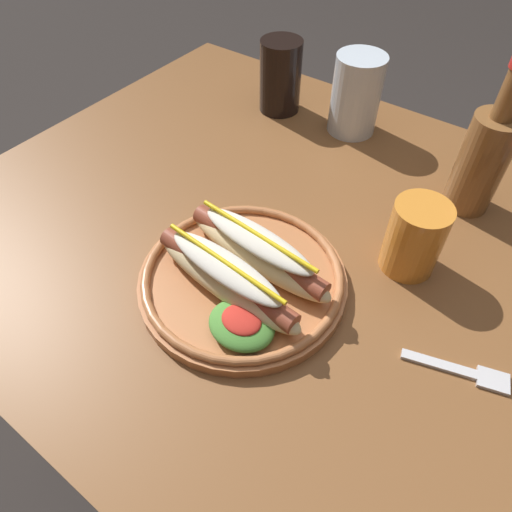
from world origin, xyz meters
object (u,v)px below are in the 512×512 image
at_px(water_cup, 356,95).
at_px(extra_cup, 415,238).
at_px(soda_cup, 280,76).
at_px(glass_bottle, 484,158).
at_px(fork, 464,372).
at_px(hot_dog_plate, 242,274).

distance_m(water_cup, extra_cup, 0.34).
relative_size(soda_cup, glass_bottle, 0.58).
height_order(fork, water_cup, water_cup).
height_order(fork, glass_bottle, glass_bottle).
distance_m(fork, glass_bottle, 0.32).
bearing_deg(extra_cup, water_cup, 131.44).
bearing_deg(soda_cup, hot_dog_plate, -61.87).
height_order(fork, extra_cup, extra_cup).
relative_size(hot_dog_plate, extra_cup, 2.63).
xyz_separation_m(water_cup, glass_bottle, (0.24, -0.08, 0.02)).
xyz_separation_m(extra_cup, glass_bottle, (0.02, 0.17, 0.04)).
bearing_deg(water_cup, glass_bottle, -18.19).
bearing_deg(water_cup, fork, -46.79).
height_order(soda_cup, glass_bottle, glass_bottle).
bearing_deg(hot_dog_plate, water_cup, 98.81).
distance_m(hot_dog_plate, fork, 0.29).
bearing_deg(glass_bottle, extra_cup, -97.31).
relative_size(hot_dog_plate, water_cup, 1.97).
distance_m(fork, soda_cup, 0.61).
xyz_separation_m(soda_cup, glass_bottle, (0.39, -0.06, 0.02)).
height_order(hot_dog_plate, water_cup, water_cup).
distance_m(hot_dog_plate, soda_cup, 0.45).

